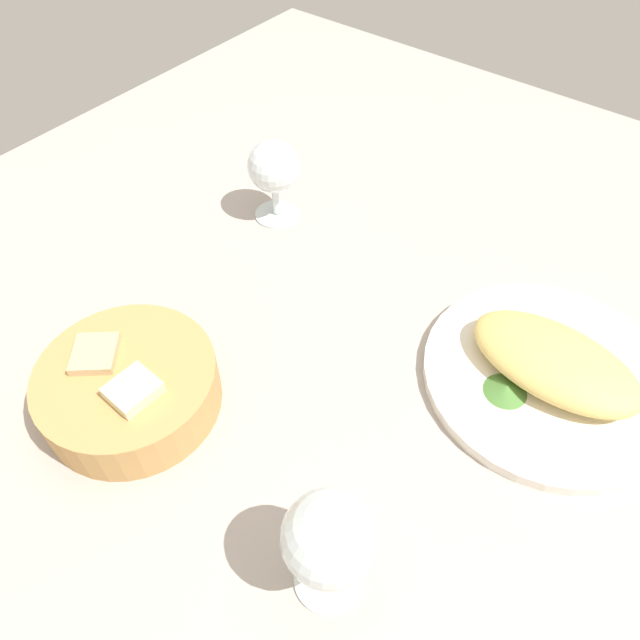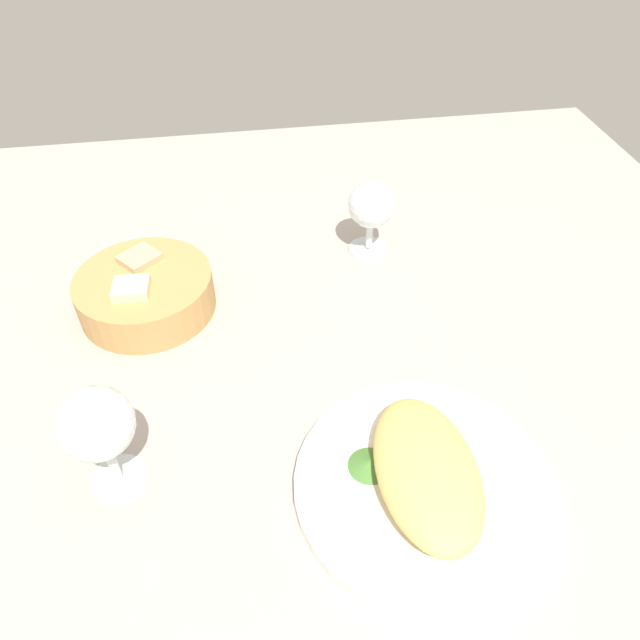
{
  "view_description": "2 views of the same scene",
  "coord_description": "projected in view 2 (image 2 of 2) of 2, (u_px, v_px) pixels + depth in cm",
  "views": [
    {
      "loc": [
        -21.22,
        37.25,
        54.46
      ],
      "look_at": [
        5.72,
        2.54,
        3.75
      ],
      "focal_mm": 33.1,
      "sensor_mm": 36.0,
      "label": 1
    },
    {
      "loc": [
        -49.64,
        7.69,
        56.54
      ],
      "look_at": [
        5.75,
        -1.21,
        3.98
      ],
      "focal_mm": 33.41,
      "sensor_mm": 36.0,
      "label": 2
    }
  ],
  "objects": [
    {
      "name": "wine_glass_near",
      "position": [
        371.0,
        208.0,
        0.89
      ],
      "size": [
        7.08,
        7.08,
        11.79
      ],
      "color": "silver",
      "rests_on": "ground_plane"
    },
    {
      "name": "plate",
      "position": [
        424.0,
        485.0,
        0.63
      ],
      "size": [
        27.61,
        27.61,
        1.4
      ],
      "primitive_type": "cylinder",
      "color": "white",
      "rests_on": "ground_plane"
    },
    {
      "name": "ground_plane",
      "position": [
        318.0,
        380.0,
        0.76
      ],
      "size": [
        140.0,
        140.0,
        2.0
      ],
      "primitive_type": "cube",
      "color": "#AEA298"
    },
    {
      "name": "bread_basket",
      "position": [
        145.0,
        292.0,
        0.83
      ],
      "size": [
        18.78,
        18.78,
        6.94
      ],
      "color": "tan",
      "rests_on": "ground_plane"
    },
    {
      "name": "omelette",
      "position": [
        427.0,
        471.0,
        0.61
      ],
      "size": [
        19.17,
        11.0,
        4.04
      ],
      "primitive_type": "ellipsoid",
      "rotation": [
        0.0,
        0.0,
        -0.02
      ],
      "color": "#DDBC64",
      "rests_on": "plate"
    },
    {
      "name": "lettuce_garnish",
      "position": [
        370.0,
        463.0,
        0.64
      ],
      "size": [
        4.74,
        4.74,
        1.0
      ],
      "primitive_type": "cone",
      "color": "#487A33",
      "rests_on": "plate"
    },
    {
      "name": "wine_glass_far",
      "position": [
        97.0,
        427.0,
        0.58
      ],
      "size": [
        7.56,
        7.56,
        13.56
      ],
      "color": "silver",
      "rests_on": "ground_plane"
    }
  ]
}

